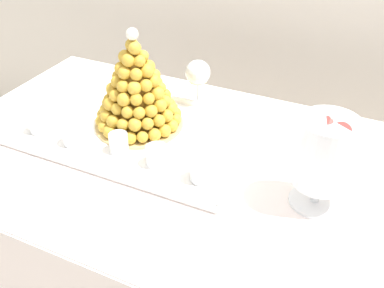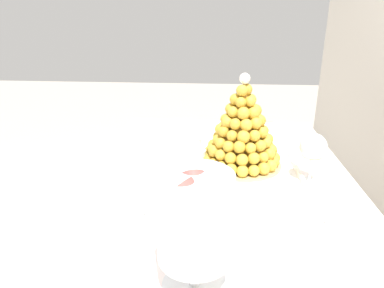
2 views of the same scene
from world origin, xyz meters
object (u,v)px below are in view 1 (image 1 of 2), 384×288
dessert_cup_right (202,170)px  dessert_cup_left (38,124)px  croquembouche (137,90)px  macaron_goblet (325,154)px  wine_glass (198,74)px  dessert_cup_mid_left (73,136)px  serving_tray (137,132)px  dessert_cup_mid_right (157,156)px  dessert_cup_centre (119,143)px

dessert_cup_right → dessert_cup_left: bearing=-180.0°
dessert_cup_left → croquembouche: bearing=31.8°
macaron_goblet → wine_glass: (-0.44, 0.30, -0.03)m
croquembouche → wine_glass: (0.10, 0.19, -0.02)m
dessert_cup_mid_left → macaron_goblet: (0.65, 0.05, 0.11)m
serving_tray → dessert_cup_left: bearing=-155.5°
dessert_cup_mid_right → wine_glass: 0.35m
dessert_cup_mid_right → macaron_goblet: size_ratio=0.23×
croquembouche → dessert_cup_left: 0.30m
dessert_cup_left → dessert_cup_mid_right: bearing=1.0°
wine_glass → serving_tray: bearing=-111.2°
serving_tray → dessert_cup_centre: (0.01, -0.10, 0.03)m
dessert_cup_mid_right → wine_glass: bearing=96.6°
dessert_cup_centre → wine_glass: bearing=76.1°
serving_tray → dessert_cup_mid_right: dessert_cup_mid_right is taller
serving_tray → dessert_cup_left: dessert_cup_left is taller
dessert_cup_mid_left → serving_tray: bearing=43.5°
croquembouche → dessert_cup_left: size_ratio=5.32×
dessert_cup_mid_left → macaron_goblet: 0.67m
dessert_cup_left → wine_glass: size_ratio=0.36×
serving_tray → croquembouche: bearing=107.2°
macaron_goblet → croquembouche: bearing=168.5°
dessert_cup_centre → dessert_cup_mid_right: size_ratio=0.94×
serving_tray → macaron_goblet: 0.55m
dessert_cup_mid_right → dessert_cup_right: (0.13, -0.01, 0.00)m
croquembouche → dessert_cup_mid_right: croquembouche is taller
dessert_cup_centre → wine_glass: (0.08, 0.33, 0.08)m
dessert_cup_left → wine_glass: bearing=45.1°
croquembouche → wine_glass: bearing=62.7°
dessert_cup_mid_left → wine_glass: (0.22, 0.35, 0.08)m
dessert_cup_right → wine_glass: 0.39m
serving_tray → wine_glass: (0.09, 0.23, 0.10)m
croquembouche → dessert_cup_centre: 0.16m
dessert_cup_mid_right → wine_glass: wine_glass is taller
dessert_cup_mid_right → dessert_cup_right: 0.13m
dessert_cup_centre → dessert_cup_left: bearing=-176.6°
serving_tray → croquembouche: croquembouche is taller
croquembouche → dessert_cup_right: bearing=-29.5°
dessert_cup_mid_left → dessert_cup_centre: size_ratio=1.07×
serving_tray → dessert_cup_centre: 0.10m
dessert_cup_left → dessert_cup_mid_left: 0.13m
dessert_cup_left → dessert_cup_right: size_ratio=0.92×
dessert_cup_mid_left → macaron_goblet: bearing=4.2°
serving_tray → dessert_cup_mid_left: bearing=-136.5°
dessert_cup_centre → macaron_goblet: size_ratio=0.22×
croquembouche → dessert_cup_left: croquembouche is taller
wine_glass → dessert_cup_left: bearing=-134.9°
dessert_cup_mid_right → dessert_cup_right: dessert_cup_right is taller
serving_tray → dessert_cup_right: bearing=-24.4°
serving_tray → croquembouche: (-0.01, 0.04, 0.12)m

